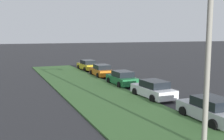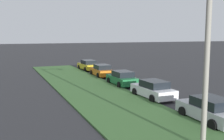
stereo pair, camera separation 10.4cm
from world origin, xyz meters
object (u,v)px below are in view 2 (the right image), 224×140
parked_car_white (153,89)px  parked_car_yellow (88,65)px  parked_car_silver (210,110)px  parked_car_green (122,78)px  streetlight (215,52)px  parked_car_orange (102,71)px

parked_car_white → parked_car_yellow: bearing=-2.7°
parked_car_silver → parked_car_yellow: size_ratio=0.99×
parked_car_green → parked_car_white: bearing=-179.9°
parked_car_green → parked_car_yellow: size_ratio=0.98×
parked_car_silver → parked_car_green: (12.40, -0.04, 0.00)m
parked_car_silver → parked_car_green: same height
parked_car_silver → parked_car_yellow: same height
parked_car_green → parked_car_yellow: bearing=-1.2°
parked_car_white → streetlight: (-9.41, 2.76, 3.67)m
parked_car_orange → parked_car_yellow: 6.12m
parked_car_yellow → parked_car_white: bearing=175.8°
parked_car_orange → streetlight: 22.16m
parked_car_orange → parked_car_green: bearing=-179.5°
parked_car_green → parked_car_silver: bearing=-179.8°
parked_car_silver → parked_car_orange: (18.64, -0.19, 0.00)m
parked_car_yellow → streetlight: 28.19m
parked_car_green → streetlight: (-15.42, 2.78, 3.67)m
parked_car_orange → streetlight: size_ratio=0.58×
streetlight → parked_car_silver: bearing=-42.3°
parked_car_white → parked_car_orange: size_ratio=1.00×
parked_car_white → parked_car_yellow: size_ratio=0.99×
parked_car_yellow → parked_car_green: bearing=175.4°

